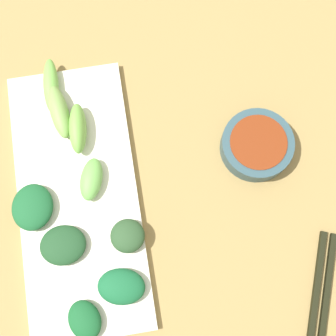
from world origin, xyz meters
name	(u,v)px	position (x,y,z in m)	size (l,w,h in m)	color
tabletop	(147,193)	(0.00, 0.00, 0.01)	(2.10, 2.10, 0.02)	olive
sauce_bowl	(257,145)	(-0.16, -0.04, 0.04)	(0.10, 0.10, 0.03)	#2F4B55
serving_plate	(78,197)	(0.10, -0.01, 0.03)	(0.17, 0.38, 0.01)	silver
broccoli_leafy_0	(63,245)	(0.12, 0.06, 0.04)	(0.06, 0.05, 0.02)	#1E4625
broccoli_stalk_1	(51,86)	(0.11, -0.17, 0.04)	(0.02, 0.08, 0.02)	#72B74C
broccoli_leafy_2	(121,287)	(0.05, 0.12, 0.04)	(0.06, 0.05, 0.02)	#185C33
broccoli_leafy_3	(32,206)	(0.16, 0.00, 0.04)	(0.06, 0.06, 0.02)	#1A582D
broccoli_stalk_4	(59,111)	(0.11, -0.13, 0.05)	(0.03, 0.08, 0.03)	#7AA550
broccoli_stalk_5	(91,179)	(0.07, -0.03, 0.04)	(0.03, 0.06, 0.02)	#67AB4D
broccoli_stalk_6	(78,128)	(0.08, -0.10, 0.05)	(0.02, 0.07, 0.03)	#71AF47
broccoli_leafy_7	(85,320)	(0.10, 0.16, 0.04)	(0.04, 0.05, 0.02)	#175529
broccoli_leafy_8	(128,236)	(0.03, 0.06, 0.04)	(0.05, 0.05, 0.02)	#2A4A29
chopsticks	(318,318)	(-0.20, 0.21, 0.02)	(0.10, 0.22, 0.01)	black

